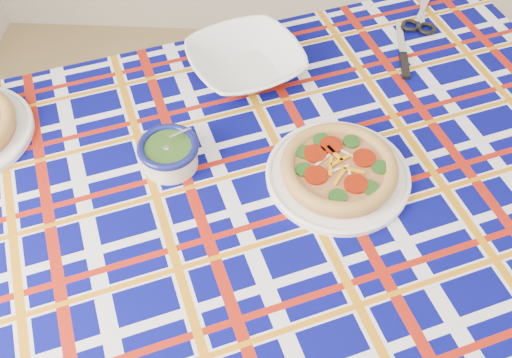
# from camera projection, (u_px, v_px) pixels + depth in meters

# --- Properties ---
(dining_table) EXTENTS (2.07, 1.71, 0.84)m
(dining_table) POSITION_uv_depth(u_px,v_px,m) (261.00, 208.00, 1.36)
(dining_table) COLOR brown
(dining_table) RESTS_ON floor
(tablecloth) EXTENTS (2.12, 1.76, 0.12)m
(tablecloth) POSITION_uv_depth(u_px,v_px,m) (261.00, 201.00, 1.34)
(tablecloth) COLOR #050760
(tablecloth) RESTS_ON dining_table
(main_focaccia_plate) EXTENTS (0.42, 0.42, 0.07)m
(main_focaccia_plate) POSITION_uv_depth(u_px,v_px,m) (339.00, 168.00, 1.28)
(main_focaccia_plate) COLOR #AD683D
(main_focaccia_plate) RESTS_ON tablecloth
(pesto_bowl) EXTENTS (0.18, 0.18, 0.08)m
(pesto_bowl) POSITION_uv_depth(u_px,v_px,m) (169.00, 152.00, 1.30)
(pesto_bowl) COLOR #1D3C10
(pesto_bowl) RESTS_ON tablecloth
(serving_bowl) EXTENTS (0.40, 0.40, 0.07)m
(serving_bowl) POSITION_uv_depth(u_px,v_px,m) (246.00, 62.00, 1.51)
(serving_bowl) COLOR white
(serving_bowl) RESTS_ON tablecloth
(table_knife) EXTENTS (0.03, 0.26, 0.01)m
(table_knife) POSITION_uv_depth(u_px,v_px,m) (401.00, 39.00, 1.62)
(table_knife) COLOR silver
(table_knife) RESTS_ON tablecloth
(kitchen_scissors) EXTENTS (0.16, 0.24, 0.02)m
(kitchen_scissors) POSITION_uv_depth(u_px,v_px,m) (423.00, 10.00, 1.70)
(kitchen_scissors) COLOR silver
(kitchen_scissors) RESTS_ON tablecloth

